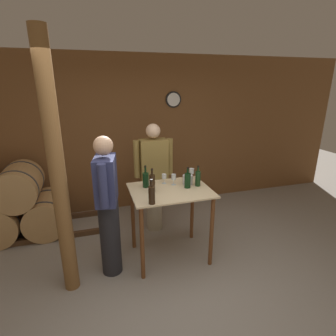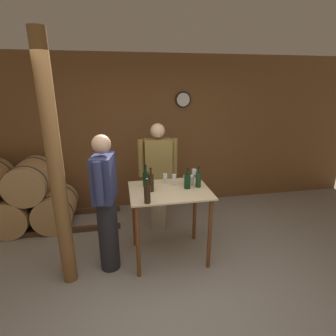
{
  "view_description": "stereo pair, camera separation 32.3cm",
  "coord_description": "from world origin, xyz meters",
  "px_view_note": "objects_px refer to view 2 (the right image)",
  "views": [
    {
      "loc": [
        -0.74,
        -1.98,
        2.22
      ],
      "look_at": [
        0.15,
        0.99,
        1.21
      ],
      "focal_mm": 28.0,
      "sensor_mm": 36.0,
      "label": 1
    },
    {
      "loc": [
        -0.43,
        -2.06,
        2.22
      ],
      "look_at": [
        0.15,
        0.99,
        1.21
      ],
      "focal_mm": 28.0,
      "sensor_mm": 36.0,
      "label": 2
    }
  ],
  "objects_px": {
    "wine_bottle_right": "(187,181)",
    "person_visitor_with_scarf": "(106,202)",
    "wine_bottle_far_right": "(198,179)",
    "wine_glass_near_left": "(165,177)",
    "wine_bottle_left": "(146,179)",
    "person_host": "(158,176)",
    "wine_bottle_center": "(151,182)",
    "wine_glass_near_right": "(194,172)",
    "wine_bottle_far_left": "(147,194)",
    "ice_bucket": "(188,180)",
    "wooden_post": "(56,171)",
    "wine_glass_near_center": "(174,178)"
  },
  "relations": [
    {
      "from": "wine_bottle_left",
      "to": "wine_glass_near_right",
      "type": "relative_size",
      "value": 1.98
    },
    {
      "from": "wine_bottle_far_right",
      "to": "person_host",
      "type": "relative_size",
      "value": 0.16
    },
    {
      "from": "wine_bottle_left",
      "to": "person_host",
      "type": "height_order",
      "value": "person_host"
    },
    {
      "from": "ice_bucket",
      "to": "person_host",
      "type": "bearing_deg",
      "value": 115.62
    },
    {
      "from": "person_visitor_with_scarf",
      "to": "wooden_post",
      "type": "bearing_deg",
      "value": -164.01
    },
    {
      "from": "wine_bottle_right",
      "to": "wine_glass_near_left",
      "type": "xyz_separation_m",
      "value": [
        -0.24,
        0.22,
        -0.01
      ]
    },
    {
      "from": "wine_bottle_far_left",
      "to": "wine_glass_near_left",
      "type": "xyz_separation_m",
      "value": [
        0.3,
        0.55,
        -0.02
      ]
    },
    {
      "from": "wooden_post",
      "to": "wine_glass_near_left",
      "type": "height_order",
      "value": "wooden_post"
    },
    {
      "from": "wooden_post",
      "to": "person_host",
      "type": "distance_m",
      "value": 1.62
    },
    {
      "from": "wooden_post",
      "to": "wine_bottle_left",
      "type": "bearing_deg",
      "value": 22.1
    },
    {
      "from": "wine_glass_near_center",
      "to": "wine_bottle_far_left",
      "type": "bearing_deg",
      "value": -130.58
    },
    {
      "from": "wine_bottle_left",
      "to": "person_host",
      "type": "xyz_separation_m",
      "value": [
        0.24,
        0.58,
        -0.18
      ]
    },
    {
      "from": "wine_glass_near_left",
      "to": "wine_glass_near_right",
      "type": "xyz_separation_m",
      "value": [
        0.42,
        0.08,
        0.01
      ]
    },
    {
      "from": "wine_glass_near_left",
      "to": "person_host",
      "type": "distance_m",
      "value": 0.55
    },
    {
      "from": "wine_bottle_left",
      "to": "wine_bottle_center",
      "type": "xyz_separation_m",
      "value": [
        0.04,
        -0.18,
        0.02
      ]
    },
    {
      "from": "wine_bottle_center",
      "to": "wine_glass_near_left",
      "type": "bearing_deg",
      "value": 47.43
    },
    {
      "from": "wine_bottle_center",
      "to": "wine_glass_near_center",
      "type": "bearing_deg",
      "value": 25.55
    },
    {
      "from": "wine_bottle_far_right",
      "to": "person_host",
      "type": "height_order",
      "value": "person_host"
    },
    {
      "from": "wine_bottle_far_right",
      "to": "wine_bottle_left",
      "type": "bearing_deg",
      "value": 166.99
    },
    {
      "from": "ice_bucket",
      "to": "person_host",
      "type": "distance_m",
      "value": 0.71
    },
    {
      "from": "wine_glass_near_right",
      "to": "wine_bottle_center",
      "type": "bearing_deg",
      "value": -153.69
    },
    {
      "from": "wine_bottle_far_left",
      "to": "ice_bucket",
      "type": "distance_m",
      "value": 0.73
    },
    {
      "from": "wine_glass_near_right",
      "to": "person_host",
      "type": "relative_size",
      "value": 0.09
    },
    {
      "from": "wine_bottle_far_right",
      "to": "person_visitor_with_scarf",
      "type": "distance_m",
      "value": 1.17
    },
    {
      "from": "wine_bottle_left",
      "to": "person_host",
      "type": "relative_size",
      "value": 0.17
    },
    {
      "from": "wooden_post",
      "to": "wine_bottle_far_right",
      "type": "relative_size",
      "value": 10.03
    },
    {
      "from": "wooden_post",
      "to": "wine_bottle_far_right",
      "type": "height_order",
      "value": "wooden_post"
    },
    {
      "from": "wine_bottle_far_right",
      "to": "wine_glass_near_right",
      "type": "bearing_deg",
      "value": 84.56
    },
    {
      "from": "wine_bottle_left",
      "to": "wine_bottle_far_right",
      "type": "xyz_separation_m",
      "value": [
        0.65,
        -0.15,
        0.0
      ]
    },
    {
      "from": "wine_bottle_far_left",
      "to": "ice_bucket",
      "type": "height_order",
      "value": "wine_bottle_far_left"
    },
    {
      "from": "wine_bottle_center",
      "to": "person_host",
      "type": "xyz_separation_m",
      "value": [
        0.2,
        0.76,
        -0.19
      ]
    },
    {
      "from": "wine_bottle_far_right",
      "to": "ice_bucket",
      "type": "distance_m",
      "value": 0.15
    },
    {
      "from": "person_host",
      "to": "wine_bottle_left",
      "type": "bearing_deg",
      "value": -112.93
    },
    {
      "from": "wine_bottle_center",
      "to": "ice_bucket",
      "type": "height_order",
      "value": "wine_bottle_center"
    },
    {
      "from": "wine_bottle_far_right",
      "to": "ice_bucket",
      "type": "relative_size",
      "value": 2.06
    },
    {
      "from": "wine_bottle_left",
      "to": "wine_bottle_center",
      "type": "bearing_deg",
      "value": -76.77
    },
    {
      "from": "wine_bottle_far_right",
      "to": "wine_bottle_far_left",
      "type": "bearing_deg",
      "value": -153.28
    },
    {
      "from": "wine_bottle_far_right",
      "to": "wine_glass_near_left",
      "type": "height_order",
      "value": "wine_bottle_far_right"
    },
    {
      "from": "wine_glass_near_left",
      "to": "wine_glass_near_center",
      "type": "height_order",
      "value": "wine_glass_near_center"
    },
    {
      "from": "ice_bucket",
      "to": "wine_glass_near_right",
      "type": "bearing_deg",
      "value": 55.56
    },
    {
      "from": "wooden_post",
      "to": "wine_bottle_far_left",
      "type": "xyz_separation_m",
      "value": [
        0.93,
        -0.1,
        -0.28
      ]
    },
    {
      "from": "wine_bottle_far_right",
      "to": "wine_glass_near_right",
      "type": "distance_m",
      "value": 0.28
    },
    {
      "from": "wine_bottle_left",
      "to": "wine_glass_near_center",
      "type": "xyz_separation_m",
      "value": [
        0.36,
        -0.03,
        -0.0
      ]
    },
    {
      "from": "wine_bottle_left",
      "to": "wine_glass_near_right",
      "type": "bearing_deg",
      "value": 11.11
    },
    {
      "from": "wooden_post",
      "to": "wine_glass_near_center",
      "type": "relative_size",
      "value": 18.65
    },
    {
      "from": "wine_bottle_right",
      "to": "person_visitor_with_scarf",
      "type": "height_order",
      "value": "person_visitor_with_scarf"
    },
    {
      "from": "wine_bottle_center",
      "to": "ice_bucket",
      "type": "relative_size",
      "value": 2.29
    },
    {
      "from": "wooden_post",
      "to": "wine_bottle_far_right",
      "type": "bearing_deg",
      "value": 8.53
    },
    {
      "from": "wine_bottle_center",
      "to": "wine_bottle_far_right",
      "type": "bearing_deg",
      "value": 2.88
    },
    {
      "from": "wine_bottle_center",
      "to": "wine_glass_near_left",
      "type": "height_order",
      "value": "wine_bottle_center"
    }
  ]
}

